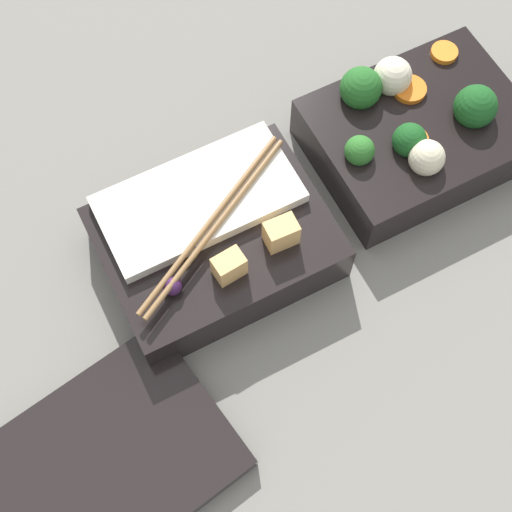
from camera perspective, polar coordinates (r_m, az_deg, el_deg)
ground_plane at (r=0.72m, az=4.86°, el=4.56°), size 3.00×3.00×0.00m
bento_tray_vegetable at (r=0.74m, az=12.67°, el=9.83°), size 0.20×0.16×0.08m
bento_tray_rice at (r=0.66m, az=-3.33°, el=1.39°), size 0.20×0.16×0.08m
bento_lid at (r=0.63m, az=-11.76°, el=-15.83°), size 0.22×0.18×0.02m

